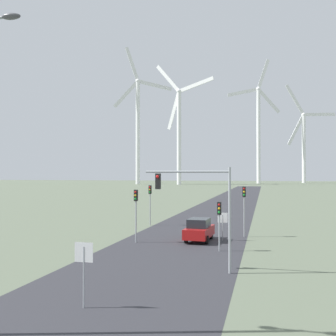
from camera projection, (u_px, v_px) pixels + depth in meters
road_surface at (217, 213)px, 54.35m from camera, size 10.00×240.00×0.01m
stop_sign_near at (84, 262)px, 15.96m from camera, size 0.81×0.07×2.66m
stop_sign_far at (223, 221)px, 31.97m from camera, size 0.81×0.07×2.28m
traffic_light_post_near_left at (136, 204)px, 31.17m from camera, size 0.28×0.34×4.19m
traffic_light_post_near_right at (219, 215)px, 27.70m from camera, size 0.28×0.34×3.46m
traffic_light_post_mid_left at (150, 196)px, 41.51m from camera, size 0.28×0.33×4.23m
traffic_light_post_mid_right at (244, 200)px, 33.93m from camera, size 0.28×0.34×4.35m
traffic_light_mast_overhead at (199, 196)px, 21.93m from camera, size 4.86×0.34×5.82m
car_approaching at (199, 230)px, 31.80m from camera, size 2.03×4.20×1.83m
wind_turbine_far_left at (138, 122)px, 207.08m from camera, size 28.32×13.98×72.30m
wind_turbine_left at (179, 127)px, 198.74m from camera, size 31.89×11.92×62.73m
wind_turbine_center at (258, 127)px, 222.12m from camera, size 29.19×7.63×70.61m
wind_turbine_right at (304, 140)px, 235.23m from camera, size 29.82×12.99×58.87m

